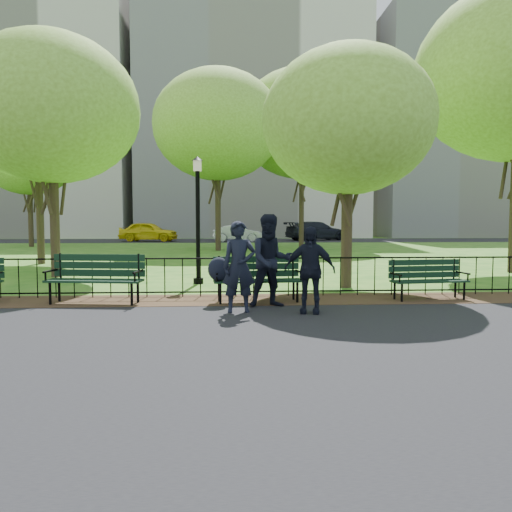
{
  "coord_description": "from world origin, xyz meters",
  "views": [
    {
      "loc": [
        -0.81,
        -9.24,
        1.72
      ],
      "look_at": [
        -0.17,
        1.5,
        0.96
      ],
      "focal_mm": 35.0,
      "sensor_mm": 36.0,
      "label": 1
    }
  ],
  "objects": [
    {
      "name": "person_right",
      "position": [
        0.73,
        -0.13,
        0.82
      ],
      "size": [
        1.01,
        0.61,
        1.61
      ],
      "primitive_type": "imported",
      "rotation": [
        0.0,
        0.0,
        -0.25
      ],
      "color": "black",
      "rests_on": "asphalt_path"
    },
    {
      "name": "apartment_west",
      "position": [
        -22.0,
        48.0,
        13.0
      ],
      "size": [
        22.0,
        15.0,
        26.0
      ],
      "primitive_type": "cube",
      "color": "beige",
      "rests_on": "ground"
    },
    {
      "name": "ground",
      "position": [
        0.0,
        0.0,
        0.0
      ],
      "size": [
        120.0,
        120.0,
        0.0
      ],
      "primitive_type": "plane",
      "color": "#27621A"
    },
    {
      "name": "apartment_east",
      "position": [
        26.0,
        48.0,
        12.0
      ],
      "size": [
        20.0,
        15.0,
        24.0
      ],
      "primitive_type": "cube",
      "color": "beige",
      "rests_on": "ground"
    },
    {
      "name": "person_left",
      "position": [
        -0.57,
        0.05,
        0.87
      ],
      "size": [
        0.64,
        0.44,
        1.71
      ],
      "primitive_type": "imported",
      "rotation": [
        0.0,
        0.0,
        0.05
      ],
      "color": "black",
      "rests_on": "asphalt_path"
    },
    {
      "name": "sedan_silver",
      "position": [
        0.15,
        32.83,
        0.7
      ],
      "size": [
        4.24,
        1.67,
        1.38
      ],
      "primitive_type": "imported",
      "rotation": [
        0.0,
        0.0,
        1.52
      ],
      "color": "#B4B7BD",
      "rests_on": "far_street"
    },
    {
      "name": "tree_mid_w",
      "position": [
        -8.28,
        11.29,
        5.97
      ],
      "size": [
        6.17,
        6.17,
        8.6
      ],
      "color": "#2D2116",
      "rests_on": "ground"
    },
    {
      "name": "park_bench_main",
      "position": [
        -0.54,
        1.14,
        0.66
      ],
      "size": [
        2.0,
        0.72,
        1.05
      ],
      "rotation": [
        0.0,
        0.0,
        0.08
      ],
      "color": "black",
      "rests_on": "ground"
    },
    {
      "name": "dirt_strip",
      "position": [
        0.0,
        1.5,
        0.01
      ],
      "size": [
        60.0,
        1.6,
        0.01
      ],
      "primitive_type": "cube",
      "color": "#362816",
      "rests_on": "ground"
    },
    {
      "name": "apartment_mid",
      "position": [
        2.0,
        48.0,
        15.0
      ],
      "size": [
        24.0,
        15.0,
        30.0
      ],
      "primitive_type": "cube",
      "color": "silver",
      "rests_on": "ground"
    },
    {
      "name": "person_mid",
      "position": [
        0.08,
        0.59,
        0.93
      ],
      "size": [
        0.95,
        0.59,
        1.84
      ],
      "primitive_type": "imported",
      "rotation": [
        0.0,
        0.0,
        0.14
      ],
      "color": "black",
      "rests_on": "asphalt_path"
    },
    {
      "name": "park_bench_left_a",
      "position": [
        -3.52,
        1.27,
        0.64
      ],
      "size": [
        2.03,
        0.87,
        1.11
      ],
      "rotation": [
        0.0,
        0.0,
        -0.14
      ],
      "color": "black",
      "rests_on": "ground"
    },
    {
      "name": "tree_far_e",
      "position": [
        3.93,
        22.15,
        7.78
      ],
      "size": [
        8.04,
        8.04,
        11.21
      ],
      "color": "#2D2116",
      "rests_on": "ground"
    },
    {
      "name": "tree_far_w",
      "position": [
        -13.95,
        25.14,
        6.17
      ],
      "size": [
        6.37,
        6.37,
        8.88
      ],
      "color": "#2D2116",
      "rests_on": "ground"
    },
    {
      "name": "tree_near_w",
      "position": [
        -6.08,
        6.42,
        5.1
      ],
      "size": [
        5.28,
        5.28,
        7.35
      ],
      "color": "#2D2116",
      "rests_on": "ground"
    },
    {
      "name": "tree_near_e",
      "position": [
        2.29,
        3.45,
        4.25
      ],
      "size": [
        4.39,
        4.39,
        6.12
      ],
      "color": "#2D2116",
      "rests_on": "ground"
    },
    {
      "name": "far_street",
      "position": [
        0.0,
        35.0,
        0.01
      ],
      "size": [
        70.0,
        9.0,
        0.01
      ],
      "primitive_type": "cube",
      "color": "black",
      "rests_on": "ground"
    },
    {
      "name": "tree_far_c",
      "position": [
        -1.3,
        19.94,
        7.23
      ],
      "size": [
        7.47,
        7.47,
        10.41
      ],
      "color": "#2D2116",
      "rests_on": "ground"
    },
    {
      "name": "asphalt_path",
      "position": [
        0.0,
        -3.4,
        0.01
      ],
      "size": [
        60.0,
        9.2,
        0.01
      ],
      "primitive_type": "cube",
      "color": "black",
      "rests_on": "ground"
    },
    {
      "name": "sedan_dark",
      "position": [
        7.27,
        35.01,
        0.85
      ],
      "size": [
        6.23,
        4.31,
        1.67
      ],
      "primitive_type": "imported",
      "rotation": [
        0.0,
        0.0,
        1.95
      ],
      "color": "black",
      "rests_on": "far_street"
    },
    {
      "name": "taxi",
      "position": [
        -7.41,
        33.47,
        0.84
      ],
      "size": [
        5.12,
        2.69,
        1.66
      ],
      "primitive_type": "imported",
      "rotation": [
        0.0,
        0.0,
        1.41
      ],
      "color": "yellow",
      "rests_on": "far_street"
    },
    {
      "name": "lamppost",
      "position": [
        -1.59,
        4.46,
        1.89
      ],
      "size": [
        0.31,
        0.31,
        3.47
      ],
      "color": "black",
      "rests_on": "ground"
    },
    {
      "name": "iron_fence",
      "position": [
        0.0,
        2.0,
        0.5
      ],
      "size": [
        24.06,
        0.06,
        1.0
      ],
      "color": "black",
      "rests_on": "ground"
    },
    {
      "name": "park_bench_right_a",
      "position": [
        3.57,
        1.35,
        0.54
      ],
      "size": [
        1.72,
        0.72,
        0.95
      ],
      "rotation": [
        0.0,
        0.0,
        0.13
      ],
      "color": "black",
      "rests_on": "ground"
    }
  ]
}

